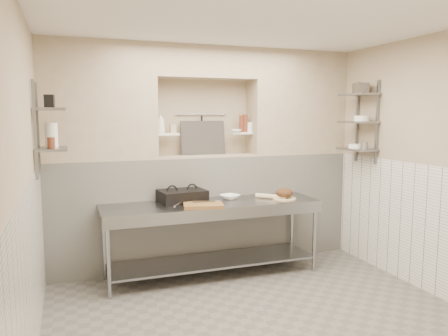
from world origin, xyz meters
name	(u,v)px	position (x,y,z in m)	size (l,w,h in m)	color
floor	(260,321)	(0.00, 0.00, -0.05)	(4.00, 3.90, 0.10)	#65605A
ceiling	(263,12)	(0.00, 0.00, 2.85)	(4.00, 3.90, 0.10)	silver
wall_left	(19,185)	(-2.05, 0.00, 1.40)	(0.10, 3.90, 2.80)	tan
wall_right	(433,165)	(2.05, 0.00, 1.40)	(0.10, 3.90, 2.80)	tan
wall_back	(200,155)	(0.00, 2.00, 1.40)	(4.00, 0.10, 2.80)	tan
wall_front	(427,223)	(0.00, -2.00, 1.40)	(4.00, 0.10, 2.80)	tan
backwall_lower	(206,209)	(0.00, 1.75, 0.70)	(4.00, 0.40, 1.40)	silver
alcove_sill	(205,156)	(0.00, 1.75, 1.41)	(1.30, 0.40, 0.02)	tan
backwall_pillar_left	(98,101)	(-1.33, 1.75, 2.10)	(1.35, 0.40, 1.40)	tan
backwall_pillar_right	(296,103)	(1.33, 1.75, 2.10)	(1.35, 0.40, 1.40)	tan
backwall_header	(205,63)	(0.00, 1.75, 2.60)	(1.30, 0.40, 0.40)	tan
wainscot_left	(33,272)	(-1.99, 0.00, 0.70)	(0.02, 3.90, 1.40)	silver
wainscot_right	(425,228)	(1.99, 0.00, 0.70)	(0.02, 3.90, 1.40)	silver
alcove_shelf_left	(167,134)	(-0.50, 1.75, 1.70)	(0.28, 0.16, 0.03)	white
alcove_shelf_right	(241,133)	(0.50, 1.75, 1.70)	(0.28, 0.16, 0.03)	white
utensil_rail	(201,114)	(0.00, 1.92, 1.95)	(0.02, 0.02, 0.70)	gray
hanging_steel	(202,127)	(0.00, 1.90, 1.78)	(0.02, 0.02, 0.30)	black
splash_panel	(203,138)	(0.00, 1.85, 1.64)	(0.60, 0.02, 0.45)	#383330
shelf_rail_left_a	(37,129)	(-1.98, 1.25, 1.80)	(0.03, 0.03, 0.95)	slate
shelf_rail_left_b	(35,130)	(-1.98, 0.85, 1.80)	(0.03, 0.03, 0.95)	slate
wall_shelf_left_lower	(52,149)	(-1.84, 1.05, 1.60)	(0.30, 0.50, 0.03)	slate
wall_shelf_left_upper	(50,109)	(-1.84, 1.05, 2.00)	(0.30, 0.50, 0.03)	slate
shelf_rail_right_a	(357,122)	(1.98, 1.25, 1.85)	(0.03, 0.03, 1.05)	slate
shelf_rail_right_b	(377,122)	(1.98, 0.85, 1.85)	(0.03, 0.03, 1.05)	slate
wall_shelf_right_lower	(357,149)	(1.84, 1.05, 1.50)	(0.30, 0.50, 0.03)	slate
wall_shelf_right_mid	(358,122)	(1.84, 1.05, 1.85)	(0.30, 0.50, 0.03)	slate
wall_shelf_right_upper	(359,95)	(1.84, 1.05, 2.20)	(0.30, 0.50, 0.03)	slate
prep_table	(213,224)	(-0.09, 1.18, 0.64)	(2.60, 0.70, 0.90)	gray
panini_press	(182,196)	(-0.42, 1.36, 0.97)	(0.58, 0.45, 0.15)	black
cutting_board	(203,205)	(-0.26, 1.00, 0.92)	(0.45, 0.31, 0.04)	brown
knife_blade	(204,201)	(-0.23, 1.07, 0.95)	(0.27, 0.03, 0.01)	gray
tongs	(177,204)	(-0.57, 0.97, 0.96)	(0.02, 0.02, 0.24)	gray
mixing_bowl	(230,197)	(0.19, 1.34, 0.93)	(0.23, 0.23, 0.06)	white
rolling_pin	(271,196)	(0.68, 1.18, 0.93)	(0.06, 0.06, 0.39)	beige
bread_board	(284,198)	(0.82, 1.10, 0.91)	(0.29, 0.29, 0.02)	beige
bread_loaf	(284,193)	(0.82, 1.10, 0.98)	(0.21, 0.21, 0.13)	#4C2D19
bottle_soap	(161,123)	(-0.58, 1.74, 1.84)	(0.10, 0.10, 0.25)	white
jar_alcove	(173,129)	(-0.42, 1.79, 1.77)	(0.07, 0.07, 0.11)	tan
bowl_alcove	(236,131)	(0.41, 1.69, 1.73)	(0.14, 0.14, 0.04)	white
condiment_a	(245,123)	(0.56, 1.74, 1.83)	(0.06, 0.06, 0.24)	#5B2818
condiment_b	(241,124)	(0.51, 1.75, 1.83)	(0.06, 0.06, 0.23)	#5B2818
condiment_c	(250,127)	(0.62, 1.73, 1.78)	(0.08, 0.08, 0.13)	white
jug_left	(51,135)	(-1.84, 1.12, 1.74)	(0.12, 0.12, 0.25)	white
jar_left	(51,143)	(-1.84, 0.96, 1.67)	(0.07, 0.07, 0.11)	#5B2818
box_left_upper	(49,101)	(-1.84, 1.03, 2.08)	(0.09, 0.09, 0.13)	black
bowl_right	(356,146)	(1.84, 1.08, 1.54)	(0.18, 0.18, 0.05)	white
canister_right	(364,145)	(1.84, 0.91, 1.56)	(0.09, 0.09, 0.09)	gray
bowl_right_mid	(362,118)	(1.84, 0.98, 1.90)	(0.19, 0.19, 0.07)	white
basket_right	(361,88)	(1.84, 1.02, 2.28)	(0.17, 0.20, 0.13)	gray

